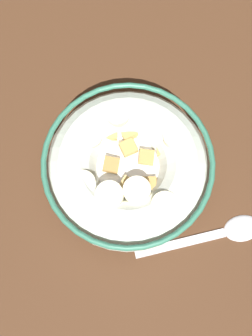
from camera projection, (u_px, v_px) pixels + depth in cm
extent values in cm
cube|color=#472B19|center=(126.00, 177.00, 44.64)|extent=(110.85, 110.85, 2.00)
cylinder|color=beige|center=(126.00, 174.00, 43.39)|extent=(10.03, 10.03, 0.60)
torus|color=beige|center=(126.00, 168.00, 40.87)|extent=(18.24, 18.24, 5.83)
torus|color=#337259|center=(126.00, 162.00, 38.34)|extent=(18.29, 18.29, 0.60)
cylinder|color=white|center=(126.00, 167.00, 40.36)|extent=(14.74, 14.74, 0.40)
cube|color=#B78947|center=(145.00, 157.00, 39.92)|extent=(1.91, 1.83, 0.97)
cube|color=#B78947|center=(162.00, 149.00, 40.31)|extent=(1.75, 1.80, 0.85)
cube|color=#AD7F42|center=(80.00, 199.00, 38.87)|extent=(1.99, 2.01, 0.80)
cube|color=tan|center=(133.00, 221.00, 38.32)|extent=(2.34, 2.34, 0.79)
cube|color=#AD7F42|center=(165.00, 191.00, 38.93)|extent=(1.79, 1.73, 0.87)
cube|color=tan|center=(124.00, 148.00, 40.21)|extent=(2.22, 2.23, 0.80)
cube|color=tan|center=(127.00, 186.00, 39.10)|extent=(2.27, 2.28, 0.78)
cube|color=#B78947|center=(147.00, 185.00, 39.36)|extent=(1.65, 1.73, 0.95)
cube|color=#B78947|center=(126.00, 116.00, 41.15)|extent=(2.22, 2.26, 0.96)
cube|color=tan|center=(101.00, 115.00, 41.23)|extent=(1.87, 1.81, 0.89)
cube|color=#AD7F42|center=(109.00, 161.00, 39.77)|extent=(1.89, 1.96, 0.96)
cube|color=tan|center=(166.00, 130.00, 40.89)|extent=(2.36, 2.35, 0.83)
cube|color=#B78947|center=(83.00, 135.00, 40.58)|extent=(1.84, 1.83, 0.76)
cube|color=#B78947|center=(78.00, 156.00, 40.08)|extent=(2.05, 1.99, 0.94)
cube|color=tan|center=(139.00, 202.00, 38.74)|extent=(1.87, 1.80, 0.92)
cube|color=tan|center=(125.00, 132.00, 40.74)|extent=(2.28, 2.23, 0.98)
cube|color=tan|center=(108.00, 132.00, 40.62)|extent=(1.73, 1.73, 0.76)
cylinder|color=beige|center=(116.00, 114.00, 40.08)|extent=(3.14, 3.09, 1.10)
cylinder|color=#F9EFC6|center=(135.00, 190.00, 37.88)|extent=(3.90, 3.94, 1.16)
cylinder|color=#F9EFC6|center=(87.00, 135.00, 39.54)|extent=(3.14, 3.19, 1.19)
cylinder|color=beige|center=(163.00, 205.00, 37.41)|extent=(3.13, 3.11, 1.28)
cylinder|color=#F9EFC6|center=(107.00, 195.00, 37.58)|extent=(3.53, 3.58, 1.22)
cylinder|color=#F4EABC|center=(80.00, 184.00, 38.13)|extent=(4.09, 4.15, 1.27)
cylinder|color=#F9EFC6|center=(174.00, 137.00, 39.35)|extent=(3.41, 3.35, 1.26)
ellipsoid|color=silver|center=(241.00, 228.00, 41.63)|extent=(3.94, 4.88, 0.80)
cube|color=silver|center=(178.00, 243.00, 41.40)|extent=(3.59, 10.41, 0.36)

